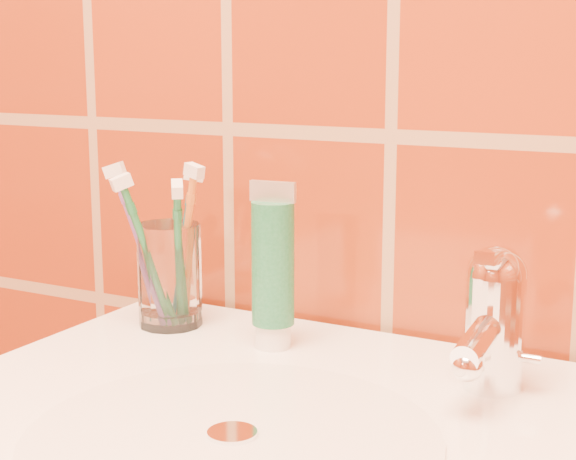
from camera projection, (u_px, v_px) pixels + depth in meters
The scene contains 8 objects.
glass_tumbler at pixel (170, 275), 0.88m from camera, with size 0.06×0.06×0.10m, color white.
toothpaste_tube at pixel (273, 271), 0.81m from camera, with size 0.04×0.04×0.16m.
faucet at pixel (493, 314), 0.71m from camera, with size 0.05×0.11×0.12m.
toothbrush_0 at pixel (186, 246), 0.87m from camera, with size 0.05×0.03×0.17m, color orange, non-canonical shape.
toothbrush_1 at pixel (183, 247), 0.88m from camera, with size 0.05×0.04×0.17m, color #0C6067, non-canonical shape.
toothbrush_2 at pixel (178, 257), 0.86m from camera, with size 0.05×0.06×0.16m, color #1B673B, non-canonical shape.
toothbrush_3 at pixel (148, 254), 0.86m from camera, with size 0.05×0.06×0.16m, color #1C6A3A, non-canonical shape.
toothbrush_4 at pixel (142, 247), 0.87m from camera, with size 0.07×0.04×0.17m, color #744798, non-canonical shape.
Camera 1 is at (0.31, 0.41, 1.12)m, focal length 55.00 mm.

